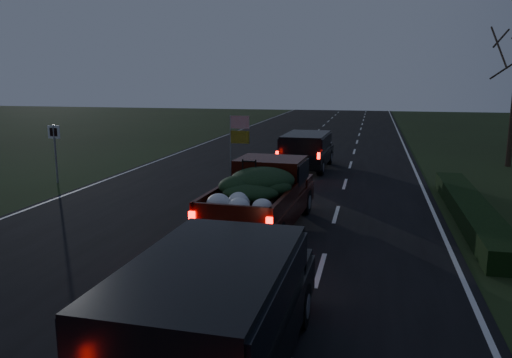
% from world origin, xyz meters
% --- Properties ---
extents(ground, '(120.00, 120.00, 0.00)m').
position_xyz_m(ground, '(0.00, 0.00, 0.00)').
color(ground, black).
rests_on(ground, ground).
extents(road_asphalt, '(14.00, 120.00, 0.02)m').
position_xyz_m(road_asphalt, '(0.00, 0.00, 0.01)').
color(road_asphalt, black).
rests_on(road_asphalt, ground).
extents(hedge_row, '(1.00, 10.00, 0.60)m').
position_xyz_m(hedge_row, '(7.80, 3.00, 0.30)').
color(hedge_row, black).
rests_on(hedge_row, ground).
extents(route_sign, '(0.55, 0.08, 2.50)m').
position_xyz_m(route_sign, '(-8.50, 5.00, 1.66)').
color(route_sign, gray).
rests_on(route_sign, ground).
extents(pickup_truck, '(2.45, 5.78, 2.98)m').
position_xyz_m(pickup_truck, '(1.54, 0.51, 1.12)').
color(pickup_truck, '#360D07').
rests_on(pickup_truck, ground).
extents(lead_suv, '(2.26, 5.11, 1.45)m').
position_xyz_m(lead_suv, '(1.49, 10.80, 1.10)').
color(lead_suv, black).
rests_on(lead_suv, ground).
extents(rear_suv, '(2.51, 5.40, 1.54)m').
position_xyz_m(rear_suv, '(2.51, -7.17, 1.17)').
color(rear_suv, black).
rests_on(rear_suv, ground).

